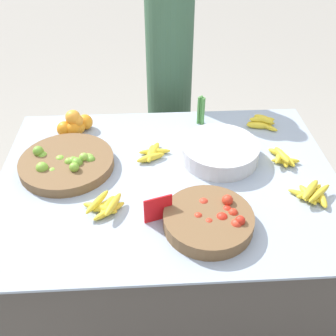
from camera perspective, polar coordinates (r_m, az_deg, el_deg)
name	(u,v)px	position (r m, az deg, el deg)	size (l,w,h in m)	color
ground_plane	(168,282)	(2.37, 0.00, -16.27)	(12.00, 12.00, 0.00)	#A39E93
market_table	(168,236)	(2.06, 0.00, -9.82)	(1.54, 1.15, 0.80)	#4C4742
lime_bowl	(67,163)	(1.88, -14.51, 0.73)	(0.44, 0.44, 0.09)	brown
tomato_basket	(209,220)	(1.55, 5.94, -7.49)	(0.35, 0.35, 0.09)	brown
orange_pile	(74,125)	(2.10, -13.42, 6.13)	(0.18, 0.14, 0.13)	orange
metal_bowl	(220,151)	(1.88, 7.51, 2.42)	(0.37, 0.37, 0.08)	silver
price_sign	(158,209)	(1.54, -1.44, -5.94)	(0.11, 0.04, 0.12)	red
veg_bundle	(201,111)	(2.12, 4.84, 8.30)	(0.04, 0.04, 0.16)	#4C8E42
banana_bunch_front_left	(263,123)	(2.18, 13.56, 6.43)	(0.16, 0.15, 0.06)	yellow
banana_bunch_middle_left	(283,157)	(1.94, 16.32, 1.50)	(0.14, 0.16, 0.06)	yellow
banana_bunch_front_right	(105,206)	(1.63, -9.11, -5.46)	(0.18, 0.17, 0.05)	yellow
banana_bunch_back_center	(312,194)	(1.77, 20.23, -3.52)	(0.19, 0.16, 0.06)	yellow
banana_bunch_front_center	(152,153)	(1.90, -2.27, 2.14)	(0.17, 0.17, 0.04)	yellow
vendor_person	(169,91)	(2.56, 0.19, 11.10)	(0.28, 0.28, 1.63)	#385B42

